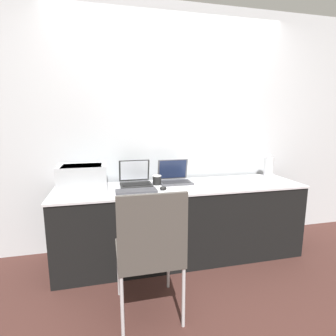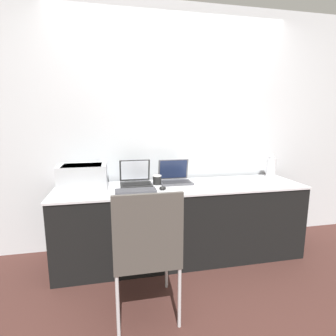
# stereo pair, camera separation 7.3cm
# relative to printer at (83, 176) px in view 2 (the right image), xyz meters

# --- Properties ---
(ground_plane) EXTENTS (14.00, 14.00, 0.00)m
(ground_plane) POSITION_rel_printer_xyz_m (0.94, -0.39, -0.88)
(ground_plane) COLOR #472823
(wall_back) EXTENTS (8.00, 0.05, 2.60)m
(wall_back) POSITION_rel_printer_xyz_m (0.94, 0.33, 0.42)
(wall_back) COLOR silver
(wall_back) RESTS_ON ground_plane
(table) EXTENTS (2.46, 0.64, 0.76)m
(table) POSITION_rel_printer_xyz_m (0.94, -0.08, -0.50)
(table) COLOR black
(table) RESTS_ON ground_plane
(printer) EXTENTS (0.44, 0.33, 0.24)m
(printer) POSITION_rel_printer_xyz_m (0.00, 0.00, 0.00)
(printer) COLOR #B2B7BC
(printer) RESTS_ON table
(laptop_left) EXTENTS (0.31, 0.30, 0.24)m
(laptop_left) POSITION_rel_printer_xyz_m (0.50, 0.07, -0.07)
(laptop_left) COLOR black
(laptop_left) RESTS_ON table
(laptop_right) EXTENTS (0.32, 0.27, 0.23)m
(laptop_right) POSITION_rel_printer_xyz_m (0.91, 0.07, -0.08)
(laptop_right) COLOR #4C4C51
(laptop_right) RESTS_ON table
(external_keyboard) EXTENTS (0.37, 0.15, 0.02)m
(external_keyboard) POSITION_rel_printer_xyz_m (0.48, -0.20, -0.12)
(external_keyboard) COLOR #3D3D42
(external_keyboard) RESTS_ON table
(coffee_cup) EXTENTS (0.09, 0.09, 0.09)m
(coffee_cup) POSITION_rel_printer_xyz_m (0.71, 0.03, -0.08)
(coffee_cup) COLOR black
(coffee_cup) RESTS_ON table
(mouse) EXTENTS (0.06, 0.05, 0.04)m
(mouse) POSITION_rel_printer_xyz_m (0.73, -0.20, -0.11)
(mouse) COLOR black
(mouse) RESTS_ON table
(metal_pitcher) EXTENTS (0.10, 0.10, 0.26)m
(metal_pitcher) POSITION_rel_printer_xyz_m (2.05, 0.12, -0.01)
(metal_pitcher) COLOR silver
(metal_pitcher) RESTS_ON table
(chair) EXTENTS (0.45, 0.48, 0.96)m
(chair) POSITION_rel_printer_xyz_m (0.48, -0.87, -0.33)
(chair) COLOR #4C4742
(chair) RESTS_ON ground_plane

